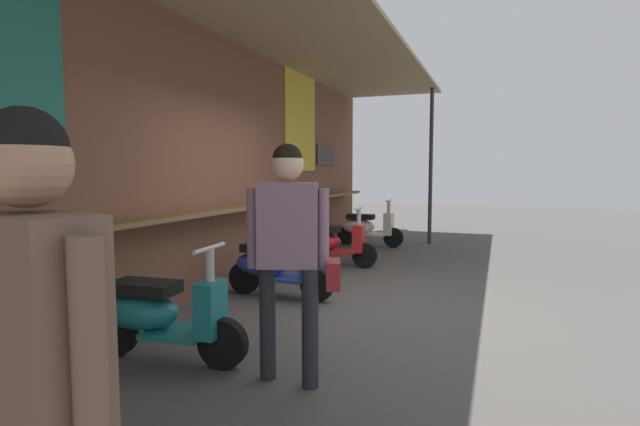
% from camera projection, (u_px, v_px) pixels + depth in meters
% --- Properties ---
extents(ground_plane, '(34.20, 34.20, 0.00)m').
position_uv_depth(ground_plane, '(358.00, 305.00, 5.57)').
color(ground_plane, '#474442').
extents(market_stall_facade, '(12.21, 2.36, 3.43)m').
position_uv_depth(market_stall_facade, '(216.00, 143.00, 6.06)').
color(market_stall_facade, brown).
rests_on(market_stall_facade, ground_plane).
extents(scooter_teal, '(0.50, 1.40, 0.97)m').
position_uv_depth(scooter_teal, '(158.00, 314.00, 3.92)').
color(scooter_teal, '#197075').
rests_on(scooter_teal, ground_plane).
extents(scooter_blue, '(0.47, 1.40, 0.97)m').
position_uv_depth(scooter_blue, '(273.00, 266.00, 5.92)').
color(scooter_blue, '#233D9E').
rests_on(scooter_blue, ground_plane).
extents(scooter_red, '(0.48, 1.40, 0.97)m').
position_uv_depth(scooter_red, '(330.00, 242.00, 7.87)').
color(scooter_red, red).
rests_on(scooter_red, ground_plane).
extents(scooter_cream, '(0.46, 1.40, 0.97)m').
position_uv_depth(scooter_cream, '(366.00, 227.00, 9.98)').
color(scooter_cream, beige).
rests_on(scooter_cream, ground_plane).
extents(shopper_with_handbag, '(0.43, 0.67, 1.74)m').
position_uv_depth(shopper_with_handbag, '(290.00, 238.00, 3.45)').
color(shopper_with_handbag, '#232328').
rests_on(shopper_with_handbag, ground_plane).
extents(shopper_browsing, '(0.33, 0.68, 1.71)m').
position_uv_depth(shopper_browsing, '(32.00, 360.00, 1.27)').
color(shopper_browsing, slate).
rests_on(shopper_browsing, ground_plane).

